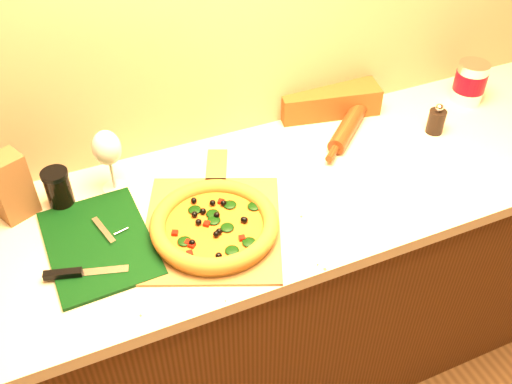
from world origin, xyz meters
name	(u,v)px	position (x,y,z in m)	size (l,w,h in m)	color
cabinet	(270,291)	(0.00, 1.43, 0.43)	(2.80, 0.65, 0.86)	#41260E
countertop	(273,195)	(0.00, 1.43, 0.88)	(2.84, 0.68, 0.04)	beige
pizza_peel	(213,223)	(-0.21, 1.36, 0.90)	(0.50, 0.59, 0.01)	brown
pizza	(215,225)	(-0.22, 1.33, 0.93)	(0.35, 0.35, 0.05)	#BA7F2E
cutting_board	(98,244)	(-0.52, 1.41, 0.91)	(0.29, 0.38, 0.03)	black
pepper_grinder	(436,121)	(0.62, 1.48, 0.94)	(0.06, 0.06, 0.11)	black
rolling_pin	(349,125)	(0.36, 1.59, 0.93)	(0.32, 0.29, 0.06)	#53210E
coffee_canister	(470,82)	(0.84, 1.59, 0.98)	(0.11, 0.11, 0.15)	silver
bread_bag	(329,101)	(0.35, 1.73, 0.95)	(0.34, 0.11, 0.09)	brown
wine_glass	(107,149)	(-0.43, 1.62, 1.04)	(0.08, 0.08, 0.20)	silver
paper_bag	(10,187)	(-0.70, 1.62, 1.00)	(0.10, 0.08, 0.19)	brown
dark_jar	(58,189)	(-0.58, 1.61, 0.96)	(0.07, 0.07, 0.12)	black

